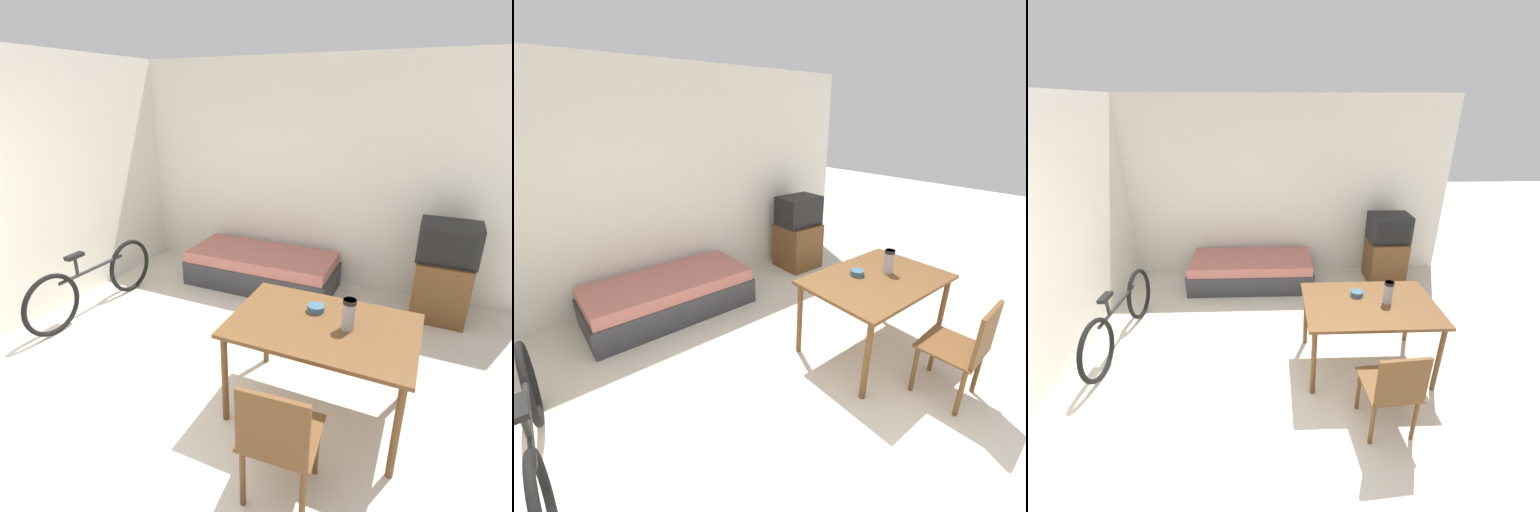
% 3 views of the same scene
% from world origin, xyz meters
% --- Properties ---
extents(ground_plane, '(20.00, 20.00, 0.00)m').
position_xyz_m(ground_plane, '(0.00, 0.00, 0.00)').
color(ground_plane, beige).
extents(wall_back, '(5.39, 0.06, 2.70)m').
position_xyz_m(wall_back, '(0.00, 3.36, 1.35)').
color(wall_back, silver).
rests_on(wall_back, ground_plane).
extents(daybed, '(1.84, 0.82, 0.44)m').
position_xyz_m(daybed, '(-0.34, 2.84, 0.22)').
color(daybed, '#333338').
rests_on(daybed, ground_plane).
extents(tv, '(0.59, 0.53, 1.07)m').
position_xyz_m(tv, '(1.72, 2.91, 0.52)').
color(tv, brown).
rests_on(tv, ground_plane).
extents(dining_table, '(1.30, 0.89, 0.76)m').
position_xyz_m(dining_table, '(0.93, 1.00, 0.68)').
color(dining_table, brown).
rests_on(dining_table, ground_plane).
extents(wooden_chair, '(0.47, 0.47, 0.88)m').
position_xyz_m(wooden_chair, '(0.92, 0.16, 0.50)').
color(wooden_chair, brown).
rests_on(wooden_chair, ground_plane).
extents(bicycle, '(0.11, 1.74, 0.74)m').
position_xyz_m(bicycle, '(-1.77, 1.47, 0.33)').
color(bicycle, black).
rests_on(bicycle, ground_plane).
extents(thermos_flask, '(0.09, 0.09, 0.23)m').
position_xyz_m(thermos_flask, '(1.10, 1.01, 0.89)').
color(thermos_flask, '#99999E').
rests_on(thermos_flask, dining_table).
extents(mate_bowl, '(0.13, 0.13, 0.05)m').
position_xyz_m(mate_bowl, '(0.83, 1.15, 0.79)').
color(mate_bowl, '#335670').
rests_on(mate_bowl, dining_table).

